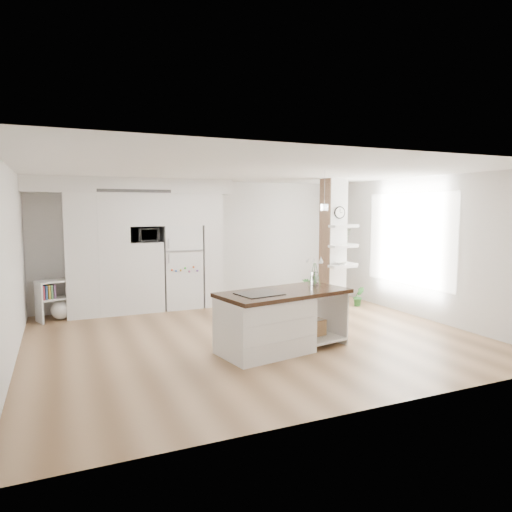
{
  "coord_description": "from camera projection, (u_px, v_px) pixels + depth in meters",
  "views": [
    {
      "loc": [
        -2.88,
        -6.75,
        2.11
      ],
      "look_at": [
        0.43,
        0.9,
        1.23
      ],
      "focal_mm": 32.0,
      "sensor_mm": 36.0,
      "label": 1
    }
  ],
  "objects": [
    {
      "name": "floor",
      "position": [
        254.0,
        336.0,
        7.52
      ],
      "size": [
        7.0,
        6.0,
        0.01
      ],
      "primitive_type": "cube",
      "color": "#A7815A",
      "rests_on": "ground"
    },
    {
      "name": "room",
      "position": [
        253.0,
        224.0,
        7.32
      ],
      "size": [
        7.04,
        6.04,
        2.72
      ],
      "color": "white",
      "rests_on": "ground"
    },
    {
      "name": "cabinet_wall",
      "position": [
        136.0,
        238.0,
        9.22
      ],
      "size": [
        4.0,
        0.71,
        2.7
      ],
      "color": "white",
      "rests_on": "floor"
    },
    {
      "name": "refrigerator",
      "position": [
        181.0,
        267.0,
        9.67
      ],
      "size": [
        0.78,
        0.69,
        1.75
      ],
      "color": "white",
      "rests_on": "floor"
    },
    {
      "name": "column",
      "position": [
        338.0,
        245.0,
        9.35
      ],
      "size": [
        0.69,
        0.9,
        2.7
      ],
      "color": "silver",
      "rests_on": "floor"
    },
    {
      "name": "window",
      "position": [
        409.0,
        239.0,
        9.01
      ],
      "size": [
        0.0,
        2.4,
        2.4
      ],
      "primitive_type": "plane",
      "rotation": [
        1.57,
        0.0,
        -1.57
      ],
      "color": "white",
      "rests_on": "room"
    },
    {
      "name": "pendant_light",
      "position": [
        338.0,
        207.0,
        8.11
      ],
      "size": [
        0.12,
        0.12,
        0.1
      ],
      "primitive_type": "cylinder",
      "color": "white",
      "rests_on": "room"
    },
    {
      "name": "kitchen_island",
      "position": [
        271.0,
        321.0,
        6.69
      ],
      "size": [
        2.1,
        1.28,
        1.45
      ],
      "rotation": [
        0.0,
        0.0,
        0.18
      ],
      "color": "white",
      "rests_on": "floor"
    },
    {
      "name": "bookshelf",
      "position": [
        58.0,
        303.0,
        8.6
      ],
      "size": [
        0.74,
        0.58,
        0.77
      ],
      "rotation": [
        0.0,
        0.0,
        0.37
      ],
      "color": "white",
      "rests_on": "floor"
    },
    {
      "name": "floor_plant_a",
      "position": [
        359.0,
        296.0,
        9.82
      ],
      "size": [
        0.3,
        0.27,
        0.43
      ],
      "primitive_type": "imported",
      "rotation": [
        0.0,
        0.0,
        -0.4
      ],
      "color": "#276329",
      "rests_on": "floor"
    },
    {
      "name": "floor_plant_b",
      "position": [
        307.0,
        290.0,
        10.3
      ],
      "size": [
        0.3,
        0.3,
        0.51
      ],
      "primitive_type": "imported",
      "rotation": [
        0.0,
        0.0,
        -0.06
      ],
      "color": "#276329",
      "rests_on": "floor"
    },
    {
      "name": "microwave",
      "position": [
        145.0,
        235.0,
        9.24
      ],
      "size": [
        0.54,
        0.37,
        0.3
      ],
      "primitive_type": "imported",
      "color": "#2D2D2D",
      "rests_on": "cabinet_wall"
    },
    {
      "name": "shelf_plant",
      "position": [
        344.0,
        236.0,
        9.58
      ],
      "size": [
        0.27,
        0.23,
        0.3
      ],
      "primitive_type": "imported",
      "color": "#276329",
      "rests_on": "column"
    },
    {
      "name": "decor_bowl",
      "position": [
        341.0,
        264.0,
        9.14
      ],
      "size": [
        0.22,
        0.22,
        0.05
      ],
      "primitive_type": "imported",
      "color": "white",
      "rests_on": "column"
    }
  ]
}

